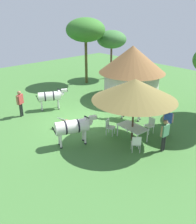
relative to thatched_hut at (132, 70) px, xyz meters
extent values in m
plane|color=#3F7133|center=(1.04, -5.78, -2.20)|extent=(36.00, 36.00, 0.00)
cylinder|color=beige|center=(0.00, 0.00, -1.19)|extent=(4.20, 4.20, 2.01)
cone|color=brown|center=(0.00, 0.00, 0.82)|extent=(5.08, 5.08, 2.00)
cylinder|color=#4D3624|center=(4.53, -5.13, -1.06)|extent=(0.10, 0.10, 2.27)
cone|color=brown|center=(4.53, -5.13, 0.62)|extent=(4.36, 4.36, 1.09)
cube|color=silver|center=(4.53, -5.13, -1.48)|extent=(1.65, 0.99, 0.04)
cylinder|color=silver|center=(3.81, -4.70, -1.85)|extent=(0.06, 0.06, 0.70)
cylinder|color=silver|center=(5.29, -4.79, -1.85)|extent=(0.06, 0.06, 0.70)
cylinder|color=silver|center=(3.76, -5.47, -1.85)|extent=(0.06, 0.06, 0.70)
cylinder|color=silver|center=(5.24, -5.56, -1.85)|extent=(0.06, 0.06, 0.70)
cube|color=silver|center=(3.38, -5.63, -1.75)|extent=(0.56, 0.57, 0.04)
cube|color=silver|center=(3.21, -5.71, -1.52)|extent=(0.21, 0.42, 0.45)
cylinder|color=silver|center=(3.47, -5.39, -1.97)|extent=(0.04, 0.04, 0.45)
cylinder|color=silver|center=(3.62, -5.74, -1.97)|extent=(0.04, 0.04, 0.45)
cylinder|color=silver|center=(3.14, -5.53, -1.97)|extent=(0.04, 0.04, 0.45)
cylinder|color=silver|center=(3.29, -5.88, -1.97)|extent=(0.04, 0.04, 0.45)
cube|color=silver|center=(5.46, -5.96, -1.75)|extent=(0.61, 0.61, 0.04)
cube|color=silver|center=(5.61, -6.08, -1.52)|extent=(0.32, 0.36, 0.45)
cylinder|color=silver|center=(5.20, -5.98, -1.97)|extent=(0.04, 0.04, 0.45)
cylinder|color=silver|center=(5.45, -5.70, -1.97)|extent=(0.04, 0.04, 0.45)
cylinder|color=silver|center=(5.47, -6.22, -1.97)|extent=(0.04, 0.04, 0.45)
cylinder|color=silver|center=(5.72, -5.93, -1.97)|extent=(0.04, 0.04, 0.45)
cube|color=silver|center=(4.71, -3.90, -1.75)|extent=(0.50, 0.48, 0.04)
cube|color=silver|center=(4.74, -3.71, -1.52)|extent=(0.44, 0.11, 0.45)
cylinder|color=silver|center=(4.87, -4.10, -1.97)|extent=(0.04, 0.04, 0.45)
cylinder|color=silver|center=(4.50, -4.05, -1.97)|extent=(0.04, 0.04, 0.45)
cylinder|color=silver|center=(4.93, -3.75, -1.97)|extent=(0.04, 0.04, 0.45)
cylinder|color=silver|center=(4.55, -3.69, -1.97)|extent=(0.04, 0.04, 0.45)
cylinder|color=black|center=(5.60, -3.34, -1.81)|extent=(0.11, 0.11, 0.77)
cylinder|color=black|center=(5.48, -3.39, -1.81)|extent=(0.11, 0.11, 0.77)
cube|color=#314EB6|center=(5.54, -3.36, -1.15)|extent=(0.46, 0.34, 0.55)
cylinder|color=tan|center=(5.76, -3.27, -1.13)|extent=(0.08, 0.08, 0.52)
cylinder|color=tan|center=(5.32, -3.46, -1.13)|extent=(0.08, 0.08, 0.52)
sphere|color=tan|center=(5.54, -3.36, -0.75)|extent=(0.21, 0.21, 0.21)
cylinder|color=black|center=(6.34, -4.98, -1.78)|extent=(0.12, 0.12, 0.84)
cylinder|color=black|center=(6.35, -4.83, -1.78)|extent=(0.12, 0.12, 0.84)
cube|color=#4C8661|center=(6.34, -4.91, -1.06)|extent=(0.23, 0.46, 0.60)
cylinder|color=#976F4F|center=(6.33, -5.16, -1.04)|extent=(0.09, 0.09, 0.56)
cylinder|color=#976F4F|center=(6.36, -4.65, -1.04)|extent=(0.09, 0.09, 0.56)
sphere|color=#976F4F|center=(6.34, -4.91, -0.63)|extent=(0.23, 0.23, 0.23)
cylinder|color=black|center=(-2.40, -8.06, -1.76)|extent=(0.13, 0.13, 0.86)
cylinder|color=black|center=(-2.32, -8.19, -1.76)|extent=(0.13, 0.13, 0.86)
cube|color=#AC3C36|center=(-2.36, -8.13, -1.03)|extent=(0.42, 0.51, 0.61)
cylinder|color=#9C6C4A|center=(-2.49, -7.90, -1.01)|extent=(0.09, 0.09, 0.58)
cylinder|color=#9C6C4A|center=(-2.23, -8.36, -1.01)|extent=(0.09, 0.09, 0.58)
sphere|color=#9C6C4A|center=(-2.36, -8.13, -0.58)|extent=(0.23, 0.23, 0.23)
cube|color=#C1534C|center=(0.78, -6.78, -1.98)|extent=(0.65, 0.67, 0.03)
cube|color=white|center=(0.85, -7.04, -1.73)|extent=(0.63, 0.61, 0.40)
cube|color=beige|center=(0.54, -6.90, -2.09)|extent=(0.20, 0.59, 0.22)
cube|color=beige|center=(1.04, -6.76, -2.09)|extent=(0.20, 0.59, 0.22)
cylinder|color=silver|center=(-2.14, -6.09, -1.24)|extent=(1.25, 1.62, 0.63)
cylinder|color=black|center=(-2.27, -6.35, -1.24)|extent=(0.60, 0.37, 0.64)
cylinder|color=black|center=(-2.01, -5.85, -1.24)|extent=(0.60, 0.37, 0.64)
cylinder|color=silver|center=(-1.79, -5.42, -1.06)|extent=(0.49, 0.60, 0.49)
cube|color=silver|center=(-1.66, -5.17, -0.90)|extent=(0.34, 0.44, 0.20)
cube|color=black|center=(-1.58, -5.01, -0.93)|extent=(0.16, 0.16, 0.12)
cube|color=black|center=(-1.79, -5.42, -0.86)|extent=(0.20, 0.34, 0.28)
cylinder|color=silver|center=(-2.02, -5.50, -1.84)|extent=(0.11, 0.11, 0.72)
cylinder|color=black|center=(-2.02, -5.50, -2.17)|extent=(0.13, 0.13, 0.06)
cylinder|color=silver|center=(-1.72, -5.66, -1.84)|extent=(0.11, 0.11, 0.72)
cylinder|color=black|center=(-1.72, -5.66, -2.17)|extent=(0.13, 0.13, 0.06)
cylinder|color=silver|center=(-2.55, -6.51, -1.84)|extent=(0.11, 0.11, 0.72)
cylinder|color=black|center=(-2.55, -6.51, -2.17)|extent=(0.13, 0.13, 0.06)
cylinder|color=silver|center=(-2.25, -6.67, -1.84)|extent=(0.11, 0.11, 0.72)
cylinder|color=black|center=(-2.25, -6.67, -2.17)|extent=(0.13, 0.13, 0.06)
cylinder|color=black|center=(-2.51, -6.80, -1.34)|extent=(0.15, 0.23, 0.53)
cylinder|color=silver|center=(2.81, -7.86, -1.18)|extent=(1.28, 1.83, 0.69)
cylinder|color=black|center=(2.68, -8.17, -1.18)|extent=(0.68, 0.34, 0.70)
cylinder|color=black|center=(2.92, -7.58, -1.18)|extent=(0.68, 0.34, 0.70)
cylinder|color=silver|center=(3.13, -7.07, -1.00)|extent=(0.49, 0.62, 0.51)
cube|color=silver|center=(3.23, -6.81, -0.84)|extent=(0.32, 0.44, 0.20)
cube|color=black|center=(3.30, -6.65, -0.87)|extent=(0.16, 0.16, 0.12)
cube|color=black|center=(3.13, -7.07, -0.80)|extent=(0.17, 0.35, 0.28)
cylinder|color=silver|center=(2.87, -7.19, -1.82)|extent=(0.11, 0.11, 0.75)
cylinder|color=black|center=(2.87, -7.19, -2.17)|extent=(0.13, 0.13, 0.06)
cylinder|color=silver|center=(3.22, -7.33, -1.82)|extent=(0.11, 0.11, 0.75)
cylinder|color=black|center=(3.22, -7.33, -2.17)|extent=(0.13, 0.13, 0.06)
cylinder|color=silver|center=(2.39, -8.38, -1.82)|extent=(0.11, 0.11, 0.75)
cylinder|color=black|center=(2.39, -8.38, -2.17)|extent=(0.13, 0.13, 0.06)
cylinder|color=silver|center=(2.74, -8.53, -1.82)|extent=(0.11, 0.11, 0.75)
cylinder|color=black|center=(2.74, -8.53, -2.17)|extent=(0.13, 0.13, 0.06)
cylinder|color=black|center=(2.47, -8.69, -1.28)|extent=(0.13, 0.24, 0.53)
cylinder|color=silver|center=(2.75, -3.17, -1.17)|extent=(1.56, 1.11, 0.60)
cylinder|color=black|center=(3.02, -3.05, -1.17)|extent=(0.31, 0.60, 0.61)
cylinder|color=black|center=(2.51, -3.27, -1.17)|extent=(0.31, 0.60, 0.61)
cylinder|color=silver|center=(2.09, -3.44, -0.99)|extent=(0.59, 0.45, 0.48)
cube|color=silver|center=(1.83, -3.55, -0.83)|extent=(0.44, 0.32, 0.20)
cube|color=black|center=(1.67, -3.62, -0.86)|extent=(0.16, 0.16, 0.12)
cube|color=black|center=(2.09, -3.44, -0.79)|extent=(0.35, 0.18, 0.28)
cylinder|color=silver|center=(2.31, -3.53, -1.80)|extent=(0.11, 0.11, 0.80)
cylinder|color=black|center=(2.31, -3.53, -2.17)|extent=(0.13, 0.13, 0.06)
cylinder|color=silver|center=(2.19, -3.22, -1.80)|extent=(0.11, 0.11, 0.80)
cylinder|color=black|center=(2.19, -3.22, -2.17)|extent=(0.13, 0.13, 0.06)
cylinder|color=silver|center=(3.32, -3.11, -1.80)|extent=(0.11, 0.11, 0.80)
cylinder|color=black|center=(3.32, -3.11, -2.17)|extent=(0.13, 0.13, 0.06)
cylinder|color=silver|center=(3.19, -2.80, -1.80)|extent=(0.11, 0.11, 0.80)
cylinder|color=black|center=(3.19, -2.80, -2.17)|extent=(0.13, 0.13, 0.06)
cylinder|color=black|center=(3.46, -2.87, -1.27)|extent=(0.24, 0.14, 0.53)
cylinder|color=#494320|center=(-5.51, 0.05, -0.28)|extent=(0.25, 0.25, 3.83)
ellipsoid|color=#337026|center=(-5.51, 0.05, 2.58)|extent=(3.46, 3.46, 2.07)
cylinder|color=brown|center=(-5.19, 2.99, -0.70)|extent=(0.19, 0.19, 2.99)
ellipsoid|color=#386D34|center=(-5.19, 2.99, 1.57)|extent=(2.82, 2.82, 1.69)
camera|label=1|loc=(12.10, -14.52, 4.44)|focal=39.95mm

